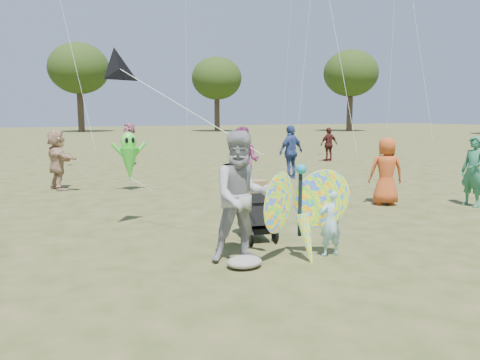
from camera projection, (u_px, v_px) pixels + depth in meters
name	position (u px, v px, depth m)	size (l,w,h in m)	color
ground	(292.00, 263.00, 7.11)	(160.00, 160.00, 0.00)	#51592B
child_girl	(330.00, 223.00, 7.42)	(0.40, 0.26, 1.09)	#9CD1DD
adult_man	(242.00, 197.00, 7.11)	(0.98, 0.76, 2.01)	#95959B
grey_bag	(244.00, 262.00, 6.91)	(0.54, 0.44, 0.17)	gray
crowd_a	(386.00, 171.00, 11.59)	(0.82, 0.54, 1.68)	#B9491D
crowd_c	(291.00, 152.00, 16.25)	(1.09, 0.46, 1.87)	navy
crowd_d	(57.00, 160.00, 13.88)	(1.68, 0.53, 1.81)	tan
crowd_e	(244.00, 161.00, 13.03)	(0.92, 0.72, 1.89)	#782857
crowd_f	(474.00, 171.00, 11.38)	(0.63, 0.41, 1.73)	#296F4D
crowd_h	(329.00, 144.00, 22.28)	(0.94, 0.39, 1.61)	#481B18
crowd_j	(130.00, 144.00, 20.76)	(1.73, 0.55, 1.87)	#A75F73
jogging_stroller	(253.00, 206.00, 8.42)	(0.61, 1.10, 1.09)	black
butterfly_kite	(303.00, 213.00, 7.18)	(1.74, 0.75, 1.71)	#FD2829
delta_kite_rig	(121.00, 69.00, 8.41)	(2.22, 2.59, 1.86)	black
alien_kite	(129.00, 158.00, 13.66)	(1.12, 0.69, 1.74)	#40E536
tree_line	(105.00, 69.00, 48.36)	(91.78, 33.60, 10.79)	#3A2D21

